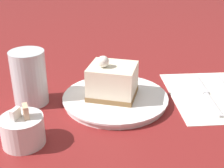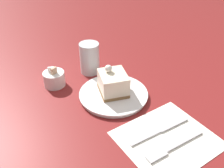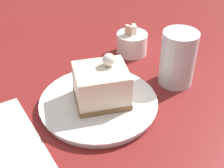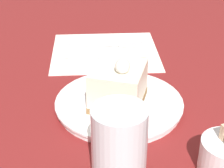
# 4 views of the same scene
# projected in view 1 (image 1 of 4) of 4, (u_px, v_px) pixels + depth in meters

# --- Properties ---
(ground_plane) EXTENTS (4.00, 4.00, 0.00)m
(ground_plane) POSITION_uv_depth(u_px,v_px,m) (121.00, 99.00, 0.66)
(ground_plane) COLOR maroon
(plate) EXTENTS (0.22, 0.22, 0.01)m
(plate) POSITION_uv_depth(u_px,v_px,m) (115.00, 99.00, 0.64)
(plate) COLOR white
(plate) RESTS_ON ground_plane
(cake_slice) EXTENTS (0.11, 0.11, 0.09)m
(cake_slice) POSITION_uv_depth(u_px,v_px,m) (112.00, 81.00, 0.62)
(cake_slice) COLOR olive
(cake_slice) RESTS_ON plate
(napkin) EXTENTS (0.21, 0.23, 0.00)m
(napkin) POSITION_uv_depth(u_px,v_px,m) (219.00, 94.00, 0.67)
(napkin) COLOR white
(napkin) RESTS_ON ground_plane
(knife) EXTENTS (0.02, 0.19, 0.00)m
(knife) POSITION_uv_depth(u_px,v_px,m) (203.00, 89.00, 0.69)
(knife) COLOR silver
(knife) RESTS_ON napkin
(sugar_bowl) EXTENTS (0.07, 0.07, 0.07)m
(sugar_bowl) POSITION_uv_depth(u_px,v_px,m) (23.00, 130.00, 0.51)
(sugar_bowl) COLOR white
(sugar_bowl) RESTS_ON ground_plane
(drinking_glass) EXTENTS (0.07, 0.07, 0.11)m
(drinking_glass) POSITION_uv_depth(u_px,v_px,m) (29.00, 78.00, 0.62)
(drinking_glass) COLOR silver
(drinking_glass) RESTS_ON ground_plane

